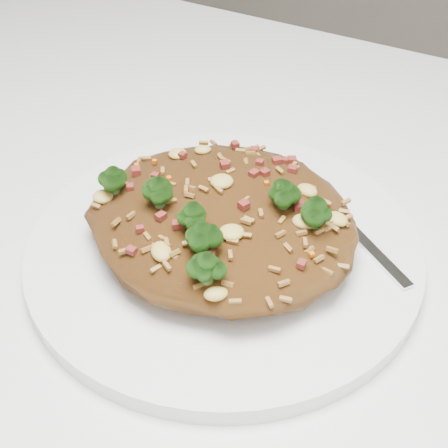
{
  "coord_description": "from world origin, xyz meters",
  "views": [
    {
      "loc": [
        0.14,
        -0.29,
        1.06
      ],
      "look_at": [
        -0.03,
        -0.0,
        0.78
      ],
      "focal_mm": 50.0,
      "sensor_mm": 36.0,
      "label": 1
    }
  ],
  "objects_px": {
    "plate": "(224,247)",
    "dining_table": "(256,344)",
    "fried_rice": "(223,212)",
    "fork": "(346,223)"
  },
  "relations": [
    {
      "from": "plate",
      "to": "dining_table",
      "type": "bearing_deg",
      "value": 7.13
    },
    {
      "from": "fried_rice",
      "to": "plate",
      "type": "bearing_deg",
      "value": 99.26
    },
    {
      "from": "fork",
      "to": "fried_rice",
      "type": "bearing_deg",
      "value": -104.86
    },
    {
      "from": "plate",
      "to": "fried_rice",
      "type": "bearing_deg",
      "value": -80.74
    },
    {
      "from": "dining_table",
      "to": "fork",
      "type": "bearing_deg",
      "value": 52.94
    },
    {
      "from": "plate",
      "to": "fried_rice",
      "type": "relative_size",
      "value": 1.48
    },
    {
      "from": "plate",
      "to": "fork",
      "type": "xyz_separation_m",
      "value": [
        0.07,
        0.06,
        0.01
      ]
    },
    {
      "from": "fork",
      "to": "plate",
      "type": "bearing_deg",
      "value": -105.44
    },
    {
      "from": "plate",
      "to": "fork",
      "type": "bearing_deg",
      "value": 40.01
    },
    {
      "from": "plate",
      "to": "fried_rice",
      "type": "xyz_separation_m",
      "value": [
        0.0,
        -0.0,
        0.03
      ]
    }
  ]
}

